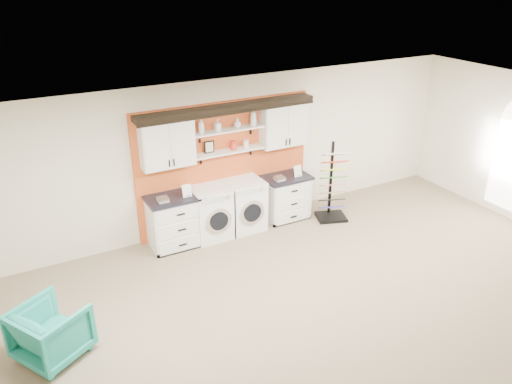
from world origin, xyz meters
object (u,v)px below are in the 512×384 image
base_cabinet_left (176,221)px  sample_rack (332,195)px  dryer (244,205)px  washer (211,212)px  base_cabinet_right (286,197)px  armchair (51,332)px

base_cabinet_left → sample_rack: sample_rack is taller
dryer → base_cabinet_left: bearing=179.9°
sample_rack → washer: bearing=-171.7°
base_cabinet_left → washer: size_ratio=1.01×
base_cabinet_right → dryer: (-0.92, -0.00, 0.05)m
base_cabinet_right → washer: (-1.58, -0.00, 0.04)m
sample_rack → base_cabinet_left: bearing=-169.4°
base_cabinet_right → armchair: 4.96m
washer → armchair: (-3.01, -1.87, -0.12)m
sample_rack → armchair: (-5.37, -1.42, -0.14)m
washer → dryer: size_ratio=0.99×
washer → base_cabinet_right: bearing=0.1°
base_cabinet_right → armchair: bearing=-157.8°
base_cabinet_left → base_cabinet_right: 2.26m
base_cabinet_left → washer: washer is taller
base_cabinet_left → washer: 0.68m
washer → armchair: 3.55m
base_cabinet_left → dryer: 1.34m
base_cabinet_right → dryer: 0.92m
base_cabinet_right → sample_rack: 0.90m
washer → armchair: size_ratio=1.20×
dryer → sample_rack: size_ratio=0.63×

